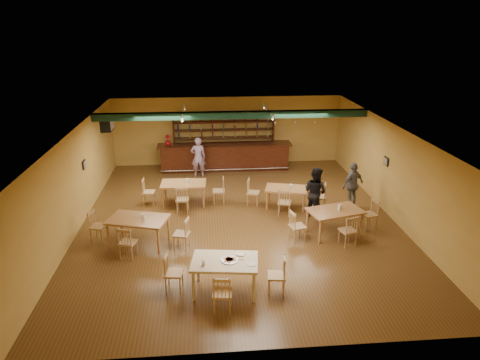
{
  "coord_description": "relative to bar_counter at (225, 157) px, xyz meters",
  "views": [
    {
      "loc": [
        -1.06,
        -12.83,
        6.11
      ],
      "look_at": [
        0.09,
        0.6,
        1.15
      ],
      "focal_mm": 32.56,
      "sensor_mm": 36.0,
      "label": 1
    }
  ],
  "objects": [
    {
      "name": "ac_unit",
      "position": [
        -4.63,
        -0.95,
        1.79
      ],
      "size": [
        0.34,
        0.7,
        0.48
      ],
      "primitive_type": "cube",
      "color": "silver",
      "rests_on": "wall_left"
    },
    {
      "name": "track_rail_left",
      "position": [
        -1.63,
        -1.75,
        2.38
      ],
      "size": [
        0.05,
        2.5,
        0.05
      ],
      "primitive_type": "cube",
      "color": "silver",
      "rests_on": "ceiling"
    },
    {
      "name": "parmesan_shaker",
      "position": [
        -0.98,
        -9.25,
        0.32
      ],
      "size": [
        0.08,
        0.08,
        0.11
      ],
      "primitive_type": "cylinder",
      "rotation": [
        0.0,
        0.0,
        -0.13
      ],
      "color": "#EAE5C6",
      "rests_on": "near_table"
    },
    {
      "name": "napkin_stack",
      "position": [
        -0.1,
        -8.86,
        0.28
      ],
      "size": [
        0.24,
        0.21,
        0.03
      ],
      "primitive_type": "cube",
      "rotation": [
        0.0,
        0.0,
        -0.38
      ],
      "color": "white",
      "rests_on": "near_table"
    },
    {
      "name": "pizza_tray",
      "position": [
        -0.37,
        -9.09,
        0.27
      ],
      "size": [
        0.54,
        0.54,
        0.01
      ],
      "primitive_type": "cylinder",
      "rotation": [
        0.0,
        0.0,
        -0.46
      ],
      "color": "silver",
      "rests_on": "near_table"
    },
    {
      "name": "pizza_server",
      "position": [
        -0.21,
        -9.03,
        0.28
      ],
      "size": [
        0.33,
        0.2,
        0.0
      ],
      "primitive_type": "cube",
      "rotation": [
        0.0,
        0.0,
        -0.38
      ],
      "color": "silver",
      "rests_on": "pizza_tray"
    },
    {
      "name": "patron_bar",
      "position": [
        -1.14,
        -0.83,
        0.27
      ],
      "size": [
        0.62,
        0.42,
        1.66
      ],
      "primitive_type": "imported",
      "rotation": [
        0.0,
        0.0,
        3.18
      ],
      "color": "#9151B0",
      "rests_on": "ground"
    },
    {
      "name": "dining_table_d",
      "position": [
        2.97,
        -6.4,
        -0.17
      ],
      "size": [
        1.77,
        1.32,
        0.79
      ],
      "primitive_type": "cube",
      "rotation": [
        0.0,
        0.0,
        0.26
      ],
      "color": "#A96B3C",
      "rests_on": "ground"
    },
    {
      "name": "dining_table_a",
      "position": [
        -1.64,
        -3.66,
        -0.18
      ],
      "size": [
        1.58,
        0.99,
        0.78
      ],
      "primitive_type": "cube",
      "rotation": [
        0.0,
        0.0,
        -0.04
      ],
      "color": "#A96B3C",
      "rests_on": "ground"
    },
    {
      "name": "back_bar_hutch",
      "position": [
        0.0,
        0.63,
        0.57
      ],
      "size": [
        4.42,
        0.4,
        2.28
      ],
      "primitive_type": "cube",
      "color": "#38130B",
      "rests_on": "ground"
    },
    {
      "name": "bar_counter",
      "position": [
        0.0,
        0.0,
        0.0
      ],
      "size": [
        5.72,
        0.85,
        1.13
      ],
      "primitive_type": "cube",
      "color": "#38130B",
      "rests_on": "ground"
    },
    {
      "name": "ceiling_beam",
      "position": [
        0.17,
        -2.35,
        2.31
      ],
      "size": [
        10.0,
        0.3,
        0.25
      ],
      "primitive_type": "cube",
      "color": "black",
      "rests_on": "ceiling"
    },
    {
      "name": "dining_table_b",
      "position": [
        1.88,
        -4.26,
        -0.22
      ],
      "size": [
        1.56,
        1.17,
        0.7
      ],
      "primitive_type": "cube",
      "rotation": [
        0.0,
        0.0,
        -0.26
      ],
      "color": "#A96B3C",
      "rests_on": "ground"
    },
    {
      "name": "patron_right_b",
      "position": [
        4.17,
        -4.4,
        0.23
      ],
      "size": [
        1.01,
        0.79,
        1.6
      ],
      "primitive_type": "imported",
      "rotation": [
        0.0,
        0.0,
        3.64
      ],
      "color": "slate",
      "rests_on": "ground"
    },
    {
      "name": "poinsettia",
      "position": [
        -2.41,
        0.0,
        0.79
      ],
      "size": [
        0.32,
        0.32,
        0.45
      ],
      "primitive_type": "imported",
      "rotation": [
        0.0,
        0.0,
        0.35
      ],
      "color": "#AE1019",
      "rests_on": "bar_counter"
    },
    {
      "name": "floor",
      "position": [
        0.17,
        -5.15,
        -0.56
      ],
      "size": [
        12.0,
        12.0,
        0.0
      ],
      "primitive_type": "plane",
      "color": "brown",
      "rests_on": "ground"
    },
    {
      "name": "side_plate",
      "position": [
        0.12,
        -9.31,
        0.27
      ],
      "size": [
        0.25,
        0.25,
        0.01
      ],
      "primitive_type": "cylinder",
      "rotation": [
        0.0,
        0.0,
        -0.13
      ],
      "color": "white",
      "rests_on": "near_table"
    },
    {
      "name": "dining_table_c",
      "position": [
        -2.82,
        -6.57,
        -0.15
      ],
      "size": [
        1.85,
        1.4,
        0.82
      ],
      "primitive_type": "cube",
      "rotation": [
        0.0,
        0.0,
        -0.28
      ],
      "color": "#A96B3C",
      "rests_on": "ground"
    },
    {
      "name": "picture_right",
      "position": [
        5.14,
        -4.65,
        1.14
      ],
      "size": [
        0.04,
        0.34,
        0.28
      ],
      "primitive_type": "cube",
      "color": "black",
      "rests_on": "wall_right"
    },
    {
      "name": "track_rail_right",
      "position": [
        1.57,
        -1.75,
        2.38
      ],
      "size": [
        0.05,
        2.5,
        0.05
      ],
      "primitive_type": "cube",
      "color": "silver",
      "rests_on": "ceiling"
    },
    {
      "name": "near_table",
      "position": [
        -0.48,
        -9.09,
        -0.15
      ],
      "size": [
        1.66,
        1.18,
        0.83
      ],
      "primitive_type": "cube",
      "rotation": [
        0.0,
        0.0,
        -0.13
      ],
      "color": "beige",
      "rests_on": "ground"
    },
    {
      "name": "patron_right_a",
      "position": [
        2.68,
        -5.06,
        0.28
      ],
      "size": [
        1.01,
        1.04,
        1.68
      ],
      "primitive_type": "imported",
      "rotation": [
        0.0,
        0.0,
        2.26
      ],
      "color": "black",
      "rests_on": "ground"
    },
    {
      "name": "picture_left",
      "position": [
        -4.8,
        -4.15,
        1.14
      ],
      "size": [
        0.04,
        0.34,
        0.28
      ],
      "primitive_type": "cube",
      "color": "black",
      "rests_on": "wall_left"
    }
  ]
}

